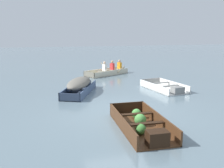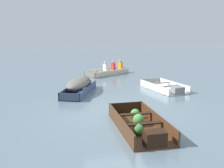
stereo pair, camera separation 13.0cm
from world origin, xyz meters
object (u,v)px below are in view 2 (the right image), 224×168
at_px(dinghy_dark_varnish_foreground, 140,124).
at_px(rowboat_cream_with_crew, 110,71).
at_px(skiff_slate_blue_mid_moored, 79,85).
at_px(skiff_white_near_moored, 165,88).

relative_size(dinghy_dark_varnish_foreground, rowboat_cream_with_crew, 0.90).
relative_size(skiff_slate_blue_mid_moored, rowboat_cream_with_crew, 0.97).
xyz_separation_m(skiff_white_near_moored, skiff_slate_blue_mid_moored, (-4.18, 0.49, 0.29)).
relative_size(dinghy_dark_varnish_foreground, skiff_slate_blue_mid_moored, 0.93).
bearing_deg(dinghy_dark_varnish_foreground, skiff_white_near_moored, 55.51).
xyz_separation_m(skiff_white_near_moored, rowboat_cream_with_crew, (-1.51, 5.22, 0.09)).
bearing_deg(skiff_white_near_moored, dinghy_dark_varnish_foreground, -124.49).
xyz_separation_m(dinghy_dark_varnish_foreground, skiff_slate_blue_mid_moored, (-1.15, 4.90, 0.25)).
height_order(dinghy_dark_varnish_foreground, rowboat_cream_with_crew, rowboat_cream_with_crew).
distance_m(skiff_slate_blue_mid_moored, rowboat_cream_with_crew, 5.43).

